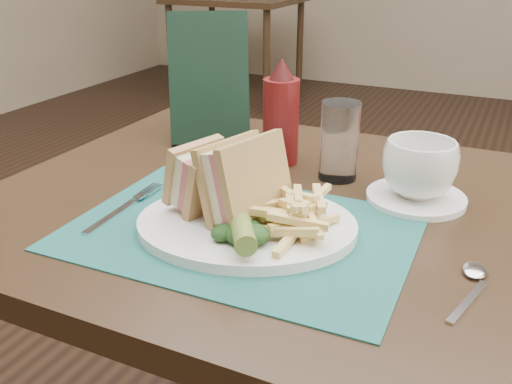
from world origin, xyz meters
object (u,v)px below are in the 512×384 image
placemat (241,230)px  drinking_glass (339,141)px  plate (247,225)px  saucer (416,198)px  coffee_cup (419,168)px  sandwich_half_a (193,173)px  check_presenter (209,79)px  sandwich_half_b (233,175)px  table_bg_left (237,48)px  ketchup_bottle (281,112)px

placemat → drinking_glass: (0.06, 0.24, 0.06)m
plate → saucer: size_ratio=2.00×
coffee_cup → sandwich_half_a: bearing=-146.7°
check_presenter → sandwich_half_b: bearing=-85.1°
placemat → sandwich_half_b: size_ratio=3.90×
table_bg_left → ketchup_bottle: size_ratio=4.84×
placemat → coffee_cup: bearing=46.0°
placemat → sandwich_half_b: (-0.02, 0.01, 0.07)m
sandwich_half_b → saucer: sandwich_half_b is taller
saucer → drinking_glass: size_ratio=1.15×
drinking_glass → ketchup_bottle: (-0.12, 0.03, 0.03)m
placemat → sandwich_half_b: bearing=141.7°
ketchup_bottle → sandwich_half_b: bearing=-81.2°
placemat → ketchup_bottle: ketchup_bottle is taller
saucer → check_presenter: 0.47m
table_bg_left → coffee_cup: (1.90, -3.10, 0.43)m
plate → check_presenter: size_ratio=1.19×
check_presenter → ketchup_bottle: bearing=-48.6°
placemat → coffee_cup: (0.20, 0.20, 0.05)m
placemat → saucer: bearing=46.0°
placemat → table_bg_left: bearing=117.3°
placemat → saucer: saucer is taller
saucer → drinking_glass: (-0.14, 0.04, 0.06)m
drinking_glass → ketchup_bottle: size_ratio=0.70×
sandwich_half_b → ketchup_bottle: size_ratio=0.63×
table_bg_left → coffee_cup: bearing=-58.5°
table_bg_left → plate: (1.71, -3.31, 0.38)m
saucer → ketchup_bottle: 0.28m
sandwich_half_b → ketchup_bottle: 0.26m
placemat → plate: 0.01m
plate → coffee_cup: 0.28m
plate → coffee_cup: coffee_cup is taller
sandwich_half_b → coffee_cup: bearing=57.8°
saucer → drinking_glass: bearing=164.5°
ketchup_bottle → coffee_cup: bearing=-14.7°
plate → sandwich_half_b: sandwich_half_b is taller
table_bg_left → check_presenter: size_ratio=3.58×
coffee_cup → drinking_glass: bearing=164.5°
sandwich_half_a → ketchup_bottle: (0.03, 0.25, 0.03)m
plate → placemat: bearing=-176.3°
placemat → coffee_cup: coffee_cup is taller
drinking_glass → check_presenter: size_ratio=0.52×
drinking_glass → check_presenter: (-0.29, 0.09, 0.06)m
plate → drinking_glass: drinking_glass is taller
sandwich_half_b → check_presenter: check_presenter is taller
sandwich_half_b → check_presenter: 0.39m
table_bg_left → sandwich_half_b: (1.69, -3.29, 0.45)m
table_bg_left → drinking_glass: bearing=-60.1°
sandwich_half_b → coffee_cup: (0.21, 0.19, -0.02)m
placemat → plate: plate is taller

